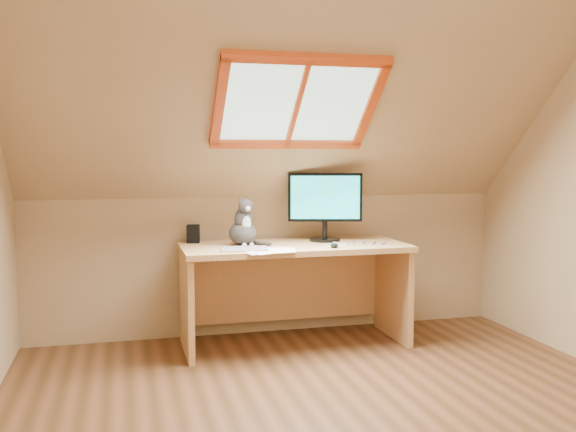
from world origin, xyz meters
name	(u,v)px	position (x,y,z in m)	size (l,w,h in m)	color
ground	(354,426)	(0.00, 0.00, 0.00)	(3.50, 3.50, 0.00)	brown
room_shell	(364,126)	(0.00, -0.09, 1.43)	(3.52, 3.52, 2.41)	tan
desk	(292,274)	(0.07, 1.45, 0.48)	(1.53, 0.67, 0.70)	#E0AB6A
monitor	(325,202)	(0.33, 1.49, 0.97)	(0.51, 0.22, 0.48)	black
cat	(243,227)	(-0.27, 1.41, 0.82)	(0.22, 0.26, 0.34)	#3D3836
desk_speaker	(193,234)	(-0.58, 1.63, 0.76)	(0.09, 0.09, 0.12)	black
graphics_tablet	(244,249)	(-0.31, 1.20, 0.70)	(0.29, 0.21, 0.01)	#B2B2B7
mouse	(334,246)	(0.28, 1.15, 0.71)	(0.05, 0.09, 0.03)	black
papers	(278,250)	(-0.10, 1.12, 0.70)	(0.35, 0.30, 0.01)	white
cables	(357,244)	(0.49, 1.26, 0.70)	(0.51, 0.26, 0.01)	silver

